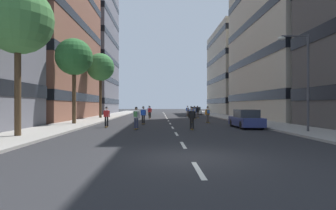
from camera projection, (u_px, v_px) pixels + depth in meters
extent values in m
plane|color=#28282B|center=(167.00, 118.00, 39.88)|extent=(179.32, 179.32, 0.00)
cube|color=#9E9991|center=(107.00, 117.00, 43.31)|extent=(3.99, 82.19, 0.14)
cube|color=#9E9991|center=(224.00, 116.00, 43.93)|extent=(3.99, 82.19, 0.14)
cube|color=silver|center=(198.00, 170.00, 8.01)|extent=(0.16, 2.20, 0.01)
cube|color=silver|center=(183.00, 145.00, 13.01)|extent=(0.16, 2.20, 0.01)
cube|color=silver|center=(176.00, 134.00, 18.01)|extent=(0.16, 2.20, 0.01)
cube|color=silver|center=(173.00, 128.00, 23.01)|extent=(0.16, 2.20, 0.01)
cube|color=silver|center=(170.00, 124.00, 28.00)|extent=(0.16, 2.20, 0.01)
cube|color=silver|center=(168.00, 121.00, 33.00)|extent=(0.16, 2.20, 0.01)
cube|color=silver|center=(167.00, 119.00, 38.00)|extent=(0.16, 2.20, 0.01)
cube|color=silver|center=(166.00, 117.00, 42.99)|extent=(0.16, 2.20, 0.01)
cube|color=silver|center=(165.00, 116.00, 47.99)|extent=(0.16, 2.20, 0.01)
cube|color=silver|center=(165.00, 115.00, 52.99)|extent=(0.16, 2.20, 0.01)
cube|color=silver|center=(164.00, 114.00, 57.99)|extent=(0.16, 2.20, 0.01)
cube|color=silver|center=(164.00, 113.00, 62.98)|extent=(0.16, 2.20, 0.01)
cube|color=silver|center=(163.00, 113.00, 67.98)|extent=(0.16, 2.20, 0.01)
cube|color=silver|center=(163.00, 112.00, 72.98)|extent=(0.16, 2.20, 0.01)
cube|color=brown|center=(17.00, 29.00, 36.69)|extent=(17.67, 21.11, 24.28)
cube|color=black|center=(17.00, 97.00, 36.69)|extent=(17.79, 21.23, 1.10)
cube|color=black|center=(17.00, 61.00, 36.69)|extent=(17.79, 21.23, 1.10)
cube|color=black|center=(17.00, 25.00, 36.69)|extent=(17.79, 21.23, 1.10)
cube|color=slate|center=(72.00, 41.00, 59.73)|extent=(17.67, 18.12, 31.56)
cube|color=black|center=(72.00, 101.00, 59.73)|extent=(17.79, 18.24, 1.10)
cube|color=black|center=(72.00, 81.00, 59.73)|extent=(17.79, 18.24, 1.10)
cube|color=black|center=(72.00, 60.00, 59.73)|extent=(17.79, 18.24, 1.10)
cube|color=black|center=(72.00, 39.00, 59.73)|extent=(17.79, 18.24, 1.10)
cube|color=black|center=(72.00, 19.00, 59.73)|extent=(17.79, 18.24, 1.10)
cube|color=#BCB29E|center=(312.00, 9.00, 38.04)|extent=(17.67, 21.88, 30.39)
cube|color=black|center=(312.00, 97.00, 38.04)|extent=(17.79, 22.00, 1.10)
cube|color=black|center=(312.00, 60.00, 38.04)|extent=(17.79, 22.00, 1.10)
cube|color=black|center=(312.00, 24.00, 38.04)|extent=(17.79, 22.00, 1.10)
cube|color=#BCB29E|center=(254.00, 72.00, 61.08)|extent=(17.67, 19.72, 18.49)
cube|color=black|center=(254.00, 101.00, 61.08)|extent=(17.79, 19.84, 1.10)
cube|color=black|center=(254.00, 80.00, 61.08)|extent=(17.79, 19.84, 1.10)
cube|color=black|center=(254.00, 60.00, 61.08)|extent=(17.79, 19.84, 1.10)
cube|color=black|center=(254.00, 39.00, 61.08)|extent=(17.79, 19.84, 1.10)
cube|color=silver|center=(196.00, 112.00, 53.96)|extent=(1.80, 4.40, 0.70)
cube|color=#2D3338|center=(196.00, 109.00, 53.81)|extent=(1.60, 2.10, 0.64)
cylinder|color=black|center=(191.00, 113.00, 55.39)|extent=(0.22, 0.64, 0.64)
cylinder|color=black|center=(199.00, 113.00, 55.44)|extent=(0.22, 0.64, 0.64)
cylinder|color=black|center=(192.00, 113.00, 52.49)|extent=(0.22, 0.64, 0.64)
cylinder|color=black|center=(201.00, 113.00, 52.54)|extent=(0.22, 0.64, 0.64)
cube|color=navy|center=(246.00, 121.00, 22.82)|extent=(1.80, 4.40, 0.70)
cube|color=#2D3338|center=(246.00, 113.00, 22.67)|extent=(1.60, 2.10, 0.64)
cylinder|color=black|center=(232.00, 123.00, 24.24)|extent=(0.22, 0.64, 0.64)
cylinder|color=black|center=(250.00, 123.00, 24.29)|extent=(0.22, 0.64, 0.64)
cylinder|color=black|center=(242.00, 125.00, 21.34)|extent=(0.22, 0.64, 0.64)
cylinder|color=black|center=(262.00, 125.00, 21.40)|extent=(0.22, 0.64, 0.64)
cylinder|color=#4C3823|center=(100.00, 97.00, 38.12)|extent=(0.36, 0.36, 5.71)
sphere|color=#387A3D|center=(100.00, 67.00, 38.12)|extent=(3.82, 3.82, 3.82)
cylinder|color=#4C3823|center=(18.00, 89.00, 15.78)|extent=(0.36, 0.36, 5.33)
sphere|color=#478442|center=(18.00, 19.00, 15.78)|extent=(3.99, 3.99, 3.99)
cylinder|color=#4C3823|center=(74.00, 96.00, 26.26)|extent=(0.36, 0.36, 5.16)
sphere|color=#2D6B33|center=(74.00, 57.00, 26.26)|extent=(3.50, 3.50, 3.50)
cylinder|color=#3F3F44|center=(308.00, 83.00, 18.44)|extent=(0.16, 0.16, 6.50)
cylinder|color=#3F3F44|center=(295.00, 36.00, 18.41)|extent=(1.80, 0.10, 0.10)
ellipsoid|color=silver|center=(282.00, 38.00, 18.38)|extent=(0.50, 0.30, 0.24)
cube|color=brown|center=(188.00, 116.00, 46.75)|extent=(0.39, 0.92, 0.02)
cylinder|color=#D8BF4C|center=(187.00, 116.00, 47.06)|extent=(0.19, 0.11, 0.07)
cylinder|color=#D8BF4C|center=(188.00, 116.00, 46.44)|extent=(0.19, 0.11, 0.07)
cylinder|color=#594C47|center=(187.00, 113.00, 46.73)|extent=(0.17, 0.17, 0.80)
cylinder|color=#594C47|center=(188.00, 113.00, 46.77)|extent=(0.17, 0.17, 0.80)
cube|color=blue|center=(188.00, 109.00, 46.75)|extent=(0.36, 0.27, 0.55)
cylinder|color=blue|center=(186.00, 109.00, 46.74)|extent=(0.14, 0.24, 0.55)
cylinder|color=blue|center=(189.00, 109.00, 46.85)|extent=(0.14, 0.24, 0.55)
sphere|color=tan|center=(188.00, 107.00, 46.77)|extent=(0.22, 0.22, 0.22)
sphere|color=black|center=(188.00, 106.00, 46.77)|extent=(0.21, 0.21, 0.21)
cube|color=beige|center=(188.00, 109.00, 46.58)|extent=(0.29, 0.21, 0.40)
cube|color=brown|center=(191.00, 122.00, 29.18)|extent=(0.24, 0.91, 0.02)
cylinder|color=#D8BF4C|center=(191.00, 122.00, 29.50)|extent=(0.18, 0.08, 0.07)
cylinder|color=#D8BF4C|center=(191.00, 123.00, 28.86)|extent=(0.18, 0.08, 0.07)
cylinder|color=#594C47|center=(190.00, 118.00, 29.18)|extent=(0.15, 0.15, 0.80)
cylinder|color=#594C47|center=(192.00, 118.00, 29.18)|extent=(0.15, 0.15, 0.80)
cube|color=blue|center=(191.00, 112.00, 29.18)|extent=(0.33, 0.21, 0.55)
cylinder|color=blue|center=(189.00, 112.00, 29.23)|extent=(0.10, 0.23, 0.55)
cylinder|color=blue|center=(193.00, 112.00, 29.23)|extent=(0.10, 0.23, 0.55)
sphere|color=beige|center=(191.00, 108.00, 29.20)|extent=(0.22, 0.22, 0.22)
sphere|color=black|center=(191.00, 107.00, 29.20)|extent=(0.21, 0.21, 0.21)
cube|color=beige|center=(191.00, 112.00, 29.00)|extent=(0.27, 0.17, 0.40)
cube|color=brown|center=(192.00, 129.00, 21.11)|extent=(0.24, 0.91, 0.02)
cylinder|color=#D8BF4C|center=(192.00, 129.00, 21.43)|extent=(0.18, 0.08, 0.07)
cylinder|color=#D8BF4C|center=(192.00, 130.00, 20.79)|extent=(0.18, 0.08, 0.07)
cylinder|color=black|center=(191.00, 123.00, 21.11)|extent=(0.15, 0.15, 0.80)
cylinder|color=black|center=(193.00, 123.00, 21.11)|extent=(0.15, 0.15, 0.80)
cube|color=black|center=(192.00, 115.00, 21.11)|extent=(0.33, 0.21, 0.55)
cylinder|color=black|center=(189.00, 115.00, 21.16)|extent=(0.10, 0.23, 0.55)
cylinder|color=black|center=(195.00, 115.00, 21.16)|extent=(0.10, 0.23, 0.55)
sphere|color=tan|center=(192.00, 109.00, 21.13)|extent=(0.22, 0.22, 0.22)
sphere|color=black|center=(192.00, 108.00, 21.13)|extent=(0.21, 0.21, 0.21)
cube|color=brown|center=(143.00, 123.00, 27.13)|extent=(0.28, 0.91, 0.02)
cylinder|color=#D8BF4C|center=(144.00, 124.00, 27.45)|extent=(0.19, 0.09, 0.07)
cylinder|color=#D8BF4C|center=(143.00, 124.00, 26.81)|extent=(0.19, 0.09, 0.07)
cylinder|color=black|center=(142.00, 119.00, 27.14)|extent=(0.15, 0.15, 0.80)
cylinder|color=black|center=(144.00, 119.00, 27.13)|extent=(0.15, 0.15, 0.80)
cube|color=blue|center=(143.00, 112.00, 27.13)|extent=(0.34, 0.23, 0.55)
cylinder|color=blue|center=(141.00, 113.00, 27.20)|extent=(0.11, 0.24, 0.55)
cylinder|color=blue|center=(146.00, 113.00, 27.17)|extent=(0.11, 0.24, 0.55)
sphere|color=beige|center=(143.00, 108.00, 27.15)|extent=(0.22, 0.22, 0.22)
sphere|color=black|center=(143.00, 107.00, 27.15)|extent=(0.21, 0.21, 0.21)
cube|color=brown|center=(107.00, 126.00, 23.31)|extent=(0.24, 0.91, 0.02)
cylinder|color=#D8BF4C|center=(107.00, 127.00, 23.63)|extent=(0.18, 0.08, 0.07)
cylinder|color=#D8BF4C|center=(106.00, 127.00, 22.99)|extent=(0.18, 0.08, 0.07)
cylinder|color=black|center=(105.00, 122.00, 23.30)|extent=(0.15, 0.15, 0.80)
cylinder|color=black|center=(108.00, 122.00, 23.32)|extent=(0.15, 0.15, 0.80)
cube|color=red|center=(107.00, 114.00, 23.31)|extent=(0.33, 0.21, 0.55)
cylinder|color=red|center=(104.00, 114.00, 23.34)|extent=(0.10, 0.23, 0.55)
cylinder|color=red|center=(109.00, 114.00, 23.38)|extent=(0.10, 0.23, 0.55)
sphere|color=beige|center=(107.00, 108.00, 23.33)|extent=(0.22, 0.22, 0.22)
sphere|color=black|center=(107.00, 108.00, 23.33)|extent=(0.21, 0.21, 0.21)
cube|color=brown|center=(198.00, 117.00, 39.85)|extent=(0.40, 0.92, 0.02)
cylinder|color=#D8BF4C|center=(197.00, 118.00, 40.16)|extent=(0.19, 0.11, 0.07)
cylinder|color=#D8BF4C|center=(198.00, 118.00, 39.54)|extent=(0.19, 0.11, 0.07)
cylinder|color=#594C47|center=(197.00, 115.00, 39.83)|extent=(0.17, 0.17, 0.80)
cylinder|color=#594C47|center=(198.00, 115.00, 39.87)|extent=(0.17, 0.17, 0.80)
cube|color=black|center=(198.00, 110.00, 39.85)|extent=(0.36, 0.27, 0.55)
cylinder|color=black|center=(196.00, 110.00, 39.84)|extent=(0.14, 0.24, 0.55)
cylinder|color=black|center=(199.00, 110.00, 39.96)|extent=(0.14, 0.24, 0.55)
sphere|color=#997051|center=(198.00, 107.00, 39.87)|extent=(0.22, 0.22, 0.22)
sphere|color=black|center=(198.00, 107.00, 39.87)|extent=(0.21, 0.21, 0.21)
cube|color=black|center=(198.00, 110.00, 39.68)|extent=(0.29, 0.22, 0.40)
cube|color=brown|center=(150.00, 118.00, 38.46)|extent=(0.21, 0.90, 0.02)
cylinder|color=#D8BF4C|center=(150.00, 118.00, 38.78)|extent=(0.18, 0.07, 0.07)
cylinder|color=#D8BF4C|center=(150.00, 118.00, 38.14)|extent=(0.18, 0.07, 0.07)
cylinder|color=black|center=(149.00, 115.00, 38.45)|extent=(0.14, 0.14, 0.80)
cylinder|color=black|center=(150.00, 115.00, 38.46)|extent=(0.14, 0.14, 0.80)
cube|color=red|center=(150.00, 110.00, 38.46)|extent=(0.32, 0.20, 0.55)
cylinder|color=red|center=(148.00, 110.00, 38.50)|extent=(0.09, 0.23, 0.55)
cylinder|color=red|center=(151.00, 110.00, 38.51)|extent=(0.09, 0.23, 0.55)
sphere|color=tan|center=(150.00, 107.00, 38.48)|extent=(0.22, 0.22, 0.22)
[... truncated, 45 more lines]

